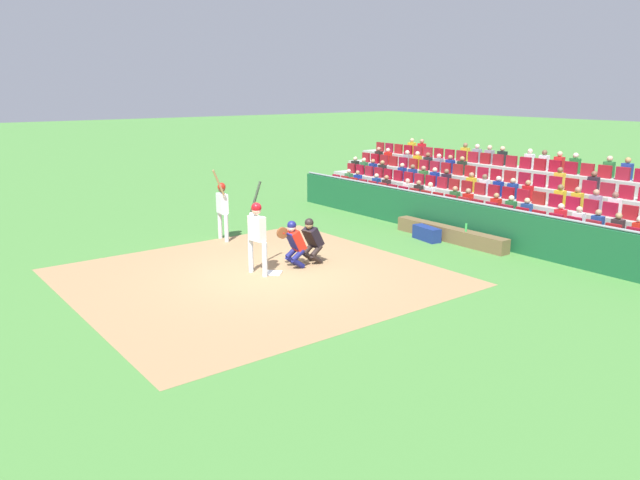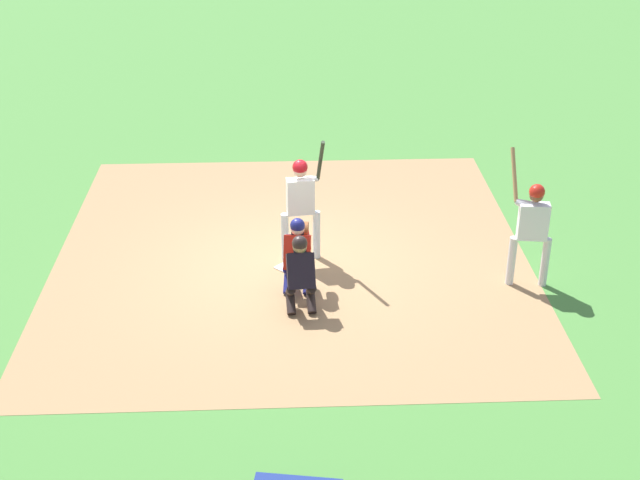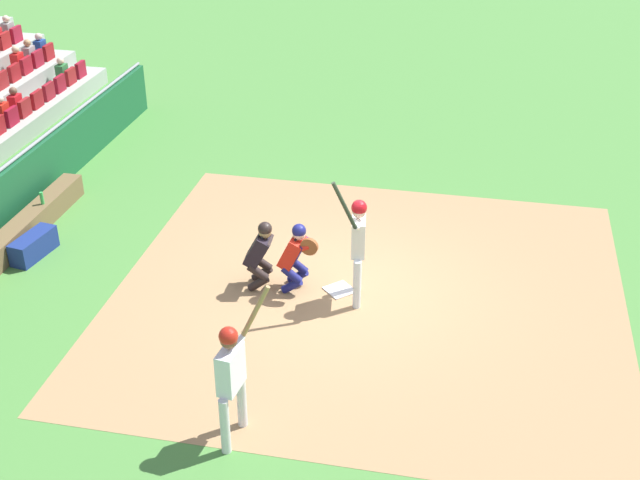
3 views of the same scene
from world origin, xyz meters
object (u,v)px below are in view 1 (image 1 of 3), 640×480
object	(u,v)px
batter_at_plate	(257,230)
catcher_crouching	(294,241)
water_bottle_on_bench	(466,227)
home_plate_marker	(273,273)
home_plate_umpire	(312,238)
equipment_duffel_bag	(427,233)
on_deck_batter	(222,205)
dugout_bench	(450,234)

from	to	relation	value
batter_at_plate	catcher_crouching	bearing A→B (deg)	-93.83
water_bottle_on_bench	home_plate_marker	bearing A→B (deg)	79.27
batter_at_plate	water_bottle_on_bench	size ratio (longest dim) A/B	9.28
home_plate_umpire	equipment_duffel_bag	size ratio (longest dim) A/B	1.28
on_deck_batter	water_bottle_on_bench	bearing A→B (deg)	-132.67
batter_at_plate	dugout_bench	world-z (taller)	batter_at_plate
water_bottle_on_bench	equipment_duffel_bag	bearing A→B (deg)	18.93
water_bottle_on_bench	catcher_crouching	bearing A→B (deg)	76.76
dugout_bench	home_plate_umpire	bearing A→B (deg)	82.65
equipment_duffel_bag	on_deck_batter	bearing A→B (deg)	61.48
dugout_bench	home_plate_marker	bearing A→B (deg)	85.48
water_bottle_on_bench	batter_at_plate	bearing A→B (deg)	78.28
batter_at_plate	dugout_bench	bearing A→B (deg)	-95.85
home_plate_marker	water_bottle_on_bench	size ratio (longest dim) A/B	1.77
home_plate_marker	dugout_bench	bearing A→B (deg)	-94.52
batter_at_plate	catcher_crouching	world-z (taller)	batter_at_plate
batter_at_plate	home_plate_marker	bearing A→B (deg)	-118.61
home_plate_marker	dugout_bench	size ratio (longest dim) A/B	0.11
dugout_bench	on_deck_batter	distance (m)	7.04
dugout_bench	water_bottle_on_bench	size ratio (longest dim) A/B	16.54
dugout_bench	on_deck_batter	world-z (taller)	on_deck_batter
home_plate_umpire	water_bottle_on_bench	size ratio (longest dim) A/B	5.10
home_plate_marker	home_plate_umpire	bearing A→B (deg)	-84.32
dugout_bench	on_deck_batter	bearing A→B (deg)	51.74
dugout_bench	batter_at_plate	bearing A→B (deg)	84.15
water_bottle_on_bench	equipment_duffel_bag	xyz separation A→B (m)	(1.18, 0.40, -0.35)
home_plate_marker	water_bottle_on_bench	bearing A→B (deg)	-100.73
batter_at_plate	water_bottle_on_bench	bearing A→B (deg)	-101.72
home_plate_umpire	water_bottle_on_bench	bearing A→B (deg)	-105.19
on_deck_batter	home_plate_umpire	bearing A→B (deg)	-169.75
catcher_crouching	equipment_duffel_bag	xyz separation A→B (m)	(-0.08, -4.94, -0.50)
catcher_crouching	home_plate_umpire	world-z (taller)	catcher_crouching
dugout_bench	water_bottle_on_bench	bearing A→B (deg)	173.96
home_plate_marker	equipment_duffel_bag	bearing A→B (deg)	-89.76
dugout_bench	equipment_duffel_bag	xyz separation A→B (m)	(0.51, 0.47, -0.01)
home_plate_marker	home_plate_umpire	distance (m)	1.51
water_bottle_on_bench	on_deck_batter	bearing A→B (deg)	47.33
batter_at_plate	on_deck_batter	world-z (taller)	batter_at_plate
home_plate_umpire	on_deck_batter	distance (m)	3.78
catcher_crouching	on_deck_batter	bearing A→B (deg)	0.95
home_plate_marker	dugout_bench	distance (m)	6.18
catcher_crouching	water_bottle_on_bench	xyz separation A→B (m)	(-1.26, -5.35, -0.15)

